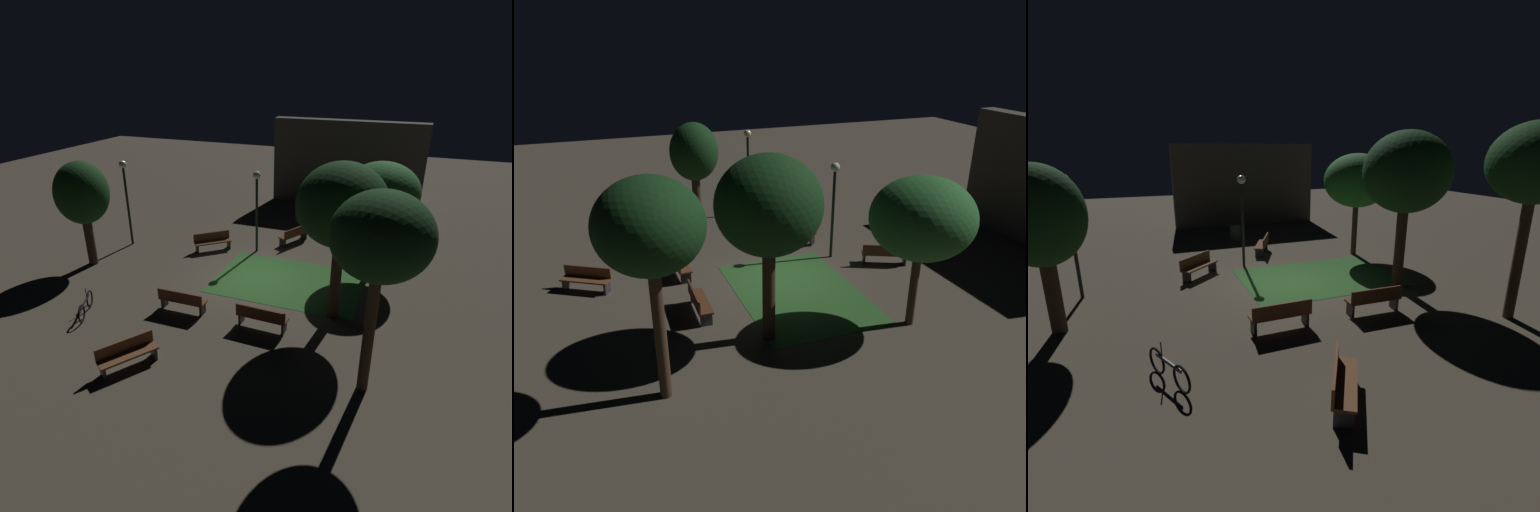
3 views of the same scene
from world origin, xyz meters
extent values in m
plane|color=#4C4438|center=(0.00, 0.00, 0.00)|extent=(60.00, 60.00, 0.00)
cube|color=#2D6028|center=(1.39, 0.14, 0.01)|extent=(6.09, 4.19, 0.01)
cube|color=brown|center=(-1.57, -3.44, 0.45)|extent=(1.81, 0.51, 0.06)
cube|color=brown|center=(-1.57, -3.65, 0.68)|extent=(1.80, 0.09, 0.40)
cube|color=black|center=(-2.37, -3.45, 0.21)|extent=(0.09, 0.39, 0.42)
cube|color=black|center=(-0.77, -3.43, 0.21)|extent=(0.09, 0.39, 0.42)
cube|color=#512D19|center=(1.57, -3.44, 0.45)|extent=(1.81, 0.53, 0.06)
cube|color=#512D19|center=(1.57, -3.65, 0.68)|extent=(1.80, 0.11, 0.40)
cube|color=#2D2D33|center=(0.77, -3.42, 0.21)|extent=(0.09, 0.39, 0.42)
cube|color=#2D2D33|center=(2.37, -3.46, 0.21)|extent=(0.09, 0.39, 0.42)
cube|color=#512D19|center=(0.36, 4.37, 0.45)|extent=(1.21, 1.83, 0.06)
cube|color=#512D19|center=(0.55, 4.28, 0.68)|extent=(0.83, 1.65, 0.40)
cube|color=black|center=(0.02, 3.65, 0.21)|extent=(0.38, 0.24, 0.42)
cube|color=black|center=(0.71, 5.09, 0.21)|extent=(0.38, 0.24, 0.42)
cube|color=#512D19|center=(-3.03, 1.97, 0.45)|extent=(1.66, 1.56, 0.06)
cube|color=#512D19|center=(-3.17, 2.13, 0.68)|extent=(1.38, 1.25, 0.40)
cube|color=black|center=(-2.43, 2.51, 0.21)|extent=(0.32, 0.34, 0.42)
cube|color=black|center=(-3.62, 1.44, 0.21)|extent=(0.32, 0.34, 0.42)
cube|color=brown|center=(-1.44, -6.90, 0.45)|extent=(1.36, 1.78, 0.06)
cube|color=brown|center=(-1.62, -6.79, 0.68)|extent=(1.00, 1.56, 0.40)
cube|color=#2D2D33|center=(-1.02, -6.22, 0.21)|extent=(0.37, 0.27, 0.42)
cube|color=#2D2D33|center=(-1.86, -7.58, 0.21)|extent=(0.37, 0.27, 0.42)
cylinder|color=#423021|center=(5.28, -5.27, 1.97)|extent=(0.31, 0.31, 3.95)
ellipsoid|color=#143816|center=(5.28, -5.27, 4.65)|extent=(2.54, 2.54, 2.27)
cylinder|color=#38281C|center=(3.71, -1.85, 1.70)|extent=(0.38, 0.38, 3.40)
ellipsoid|color=#143816|center=(3.71, -1.85, 4.24)|extent=(3.02, 3.02, 2.83)
cylinder|color=#423021|center=(4.56, 2.63, 1.36)|extent=(0.27, 0.27, 2.72)
ellipsoid|color=#28662D|center=(4.56, 2.63, 3.57)|extent=(3.11, 3.11, 2.49)
cylinder|color=#38281C|center=(-7.50, -1.36, 1.36)|extent=(0.41, 0.41, 2.71)
ellipsoid|color=#143816|center=(-7.50, -1.36, 3.35)|extent=(2.30, 2.30, 2.74)
cylinder|color=black|center=(-7.24, 1.23, 1.96)|extent=(0.12, 0.12, 3.92)
sphere|color=#F4E5B2|center=(-7.24, 1.23, 4.07)|extent=(0.36, 0.36, 0.36)
cylinder|color=black|center=(-1.00, 2.68, 1.81)|extent=(0.12, 0.12, 3.63)
sphere|color=white|center=(-1.00, 2.68, 3.78)|extent=(0.36, 0.36, 0.36)
cylinder|color=#4C4C4C|center=(-0.18, 7.51, 0.44)|extent=(0.59, 0.59, 0.89)
torus|color=black|center=(-4.54, -5.42, 0.33)|extent=(0.34, 0.62, 0.66)
torus|color=black|center=(-5.00, -4.48, 0.33)|extent=(0.34, 0.62, 0.66)
cube|color=#232328|center=(-4.77, -4.95, 0.51)|extent=(0.49, 0.96, 0.08)
cylinder|color=#232328|center=(-4.88, -4.72, 0.73)|extent=(0.03, 0.03, 0.40)
camera|label=1|loc=(5.90, -15.19, 8.45)|focal=29.90mm
camera|label=2|loc=(16.00, -6.52, 8.60)|focal=35.59mm
camera|label=3|loc=(-4.95, -12.51, 5.05)|focal=25.88mm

